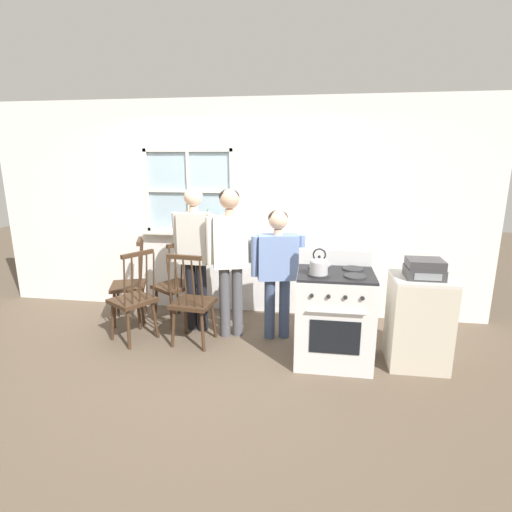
# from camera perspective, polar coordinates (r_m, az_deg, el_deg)

# --- Properties ---
(ground_plane) EXTENTS (16.00, 16.00, 0.00)m
(ground_plane) POSITION_cam_1_polar(r_m,az_deg,el_deg) (4.24, -7.07, -14.37)
(ground_plane) COLOR brown
(wall_back) EXTENTS (6.40, 0.16, 2.70)m
(wall_back) POSITION_cam_1_polar(r_m,az_deg,el_deg) (5.13, -2.98, 6.49)
(wall_back) COLOR white
(wall_back) RESTS_ON ground_plane
(chair_by_window) EXTENTS (0.56, 0.57, 1.04)m
(chair_by_window) POSITION_cam_1_polar(r_m,az_deg,el_deg) (4.63, -17.10, -6.08)
(chair_by_window) COLOR #3D2819
(chair_by_window) RESTS_ON ground_plane
(chair_near_wall) EXTENTS (0.57, 0.57, 1.04)m
(chair_near_wall) POSITION_cam_1_polar(r_m,az_deg,el_deg) (4.99, -11.47, -4.26)
(chair_near_wall) COLOR #3D2819
(chair_near_wall) RESTS_ON ground_plane
(chair_center_cluster) EXTENTS (0.52, 0.53, 1.04)m
(chair_center_cluster) POSITION_cam_1_polar(r_m,az_deg,el_deg) (5.17, -17.54, -4.01)
(chair_center_cluster) COLOR #3D2819
(chair_center_cluster) RESTS_ON ground_plane
(chair_near_stove) EXTENTS (0.46, 0.45, 1.04)m
(chair_near_stove) POSITION_cam_1_polar(r_m,az_deg,el_deg) (4.40, -9.11, -6.70)
(chair_near_stove) COLOR #3D2819
(chair_near_stove) RESTS_ON ground_plane
(person_elderly_left) EXTENTS (0.50, 0.23, 1.67)m
(person_elderly_left) POSITION_cam_1_polar(r_m,az_deg,el_deg) (4.59, -8.74, 1.22)
(person_elderly_left) COLOR black
(person_elderly_left) RESTS_ON ground_plane
(person_teen_center) EXTENTS (0.53, 0.32, 1.68)m
(person_teen_center) POSITION_cam_1_polar(r_m,az_deg,el_deg) (4.38, -3.71, 1.07)
(person_teen_center) COLOR #4C4C51
(person_teen_center) RESTS_ON ground_plane
(person_adult_right) EXTENTS (0.59, 0.31, 1.46)m
(person_adult_right) POSITION_cam_1_polar(r_m,az_deg,el_deg) (4.36, 3.11, -0.85)
(person_adult_right) COLOR #384766
(person_adult_right) RESTS_ON ground_plane
(stove) EXTENTS (0.74, 0.68, 1.08)m
(stove) POSITION_cam_1_polar(r_m,az_deg,el_deg) (4.07, 11.06, -8.40)
(stove) COLOR silver
(stove) RESTS_ON ground_plane
(kettle) EXTENTS (0.21, 0.17, 0.25)m
(kettle) POSITION_cam_1_polar(r_m,az_deg,el_deg) (3.76, 8.99, -1.30)
(kettle) COLOR #B7B7BC
(kettle) RESTS_ON stove
(potted_plant) EXTENTS (0.13, 0.12, 0.35)m
(potted_plant) POSITION_cam_1_polar(r_m,az_deg,el_deg) (5.15, -6.93, 4.40)
(potted_plant) COLOR #42474C
(potted_plant) RESTS_ON wall_back
(side_counter) EXTENTS (0.55, 0.50, 0.90)m
(side_counter) POSITION_cam_1_polar(r_m,az_deg,el_deg) (4.24, 22.18, -8.64)
(side_counter) COLOR beige
(side_counter) RESTS_ON ground_plane
(stereo) EXTENTS (0.34, 0.29, 0.18)m
(stereo) POSITION_cam_1_polar(r_m,az_deg,el_deg) (4.05, 22.94, -1.70)
(stereo) COLOR #38383A
(stereo) RESTS_ON side_counter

